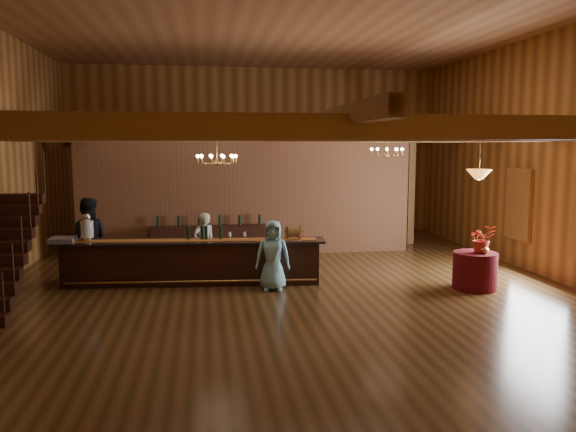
{
  "coord_description": "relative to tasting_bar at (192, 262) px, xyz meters",
  "views": [
    {
      "loc": [
        -1.67,
        -11.65,
        3.0
      ],
      "look_at": [
        0.21,
        0.85,
        1.39
      ],
      "focal_mm": 35.0,
      "sensor_mm": 36.0,
      "label": 1
    }
  ],
  "objects": [
    {
      "name": "wall_back",
      "position": [
        1.95,
        6.58,
        2.27
      ],
      "size": [
        12.0,
        0.1,
        5.5
      ],
      "primitive_type": "cube",
      "color": "#A97033",
      "rests_on": "floor"
    },
    {
      "name": "backroom_boxes",
      "position": [
        1.66,
        5.08,
        0.04
      ],
      "size": [
        4.1,
        0.6,
        1.1
      ],
      "color": "black",
      "rests_on": "floor"
    },
    {
      "name": "round_table",
      "position": [
        5.84,
        -1.33,
        -0.1
      ],
      "size": [
        0.9,
        0.9,
        0.78
      ],
      "primitive_type": "cylinder",
      "color": "#5A080D",
      "rests_on": "floor"
    },
    {
      "name": "chandelier_left",
      "position": [
        0.55,
        -0.58,
        2.23
      ],
      "size": [
        0.8,
        0.8,
        0.64
      ],
      "color": "#AE8C46",
      "rests_on": "beam_grid"
    },
    {
      "name": "bartender",
      "position": [
        0.26,
        0.79,
        0.24
      ],
      "size": [
        0.63,
        0.53,
        1.45
      ],
      "primitive_type": "imported",
      "rotation": [
        0.0,
        0.0,
        3.56
      ],
      "color": "silver",
      "rests_on": "floor"
    },
    {
      "name": "floor_plant",
      "position": [
        3.35,
        3.41,
        0.21
      ],
      "size": [
        0.94,
        0.85,
        1.39
      ],
      "primitive_type": "imported",
      "rotation": [
        0.0,
        0.0,
        -0.37
      ],
      "color": "#3D7825",
      "rests_on": "floor"
    },
    {
      "name": "wall_right",
      "position": [
        7.95,
        -0.42,
        2.27
      ],
      "size": [
        0.1,
        14.0,
        5.5
      ],
      "primitive_type": "cube",
      "color": "#A97033",
      "rests_on": "floor"
    },
    {
      "name": "bar_bottle_1",
      "position": [
        0.22,
        0.09,
        0.62
      ],
      "size": [
        0.07,
        0.07,
        0.3
      ],
      "primitive_type": "cylinder",
      "color": "black",
      "rests_on": "tasting_bar"
    },
    {
      "name": "window_right_back",
      "position": [
        7.9,
        0.58,
        1.07
      ],
      "size": [
        0.12,
        1.05,
        1.75
      ],
      "primitive_type": "cube",
      "color": "white",
      "rests_on": "wall_right"
    },
    {
      "name": "beam_grid",
      "position": [
        1.95,
        0.08,
        2.76
      ],
      "size": [
        11.9,
        13.9,
        0.39
      ],
      "color": "olive",
      "rests_on": "wall_left"
    },
    {
      "name": "backbar_shelf",
      "position": [
        0.41,
        2.79,
        -0.05
      ],
      "size": [
        3.09,
        0.66,
        0.86
      ],
      "primitive_type": "cube",
      "rotation": [
        0.0,
        0.0,
        0.06
      ],
      "color": "black",
      "rests_on": "floor"
    },
    {
      "name": "staff_second",
      "position": [
        -2.29,
        0.71,
        0.44
      ],
      "size": [
        0.91,
        0.71,
        1.84
      ],
      "primitive_type": "imported",
      "rotation": [
        0.0,
        0.0,
        3.16
      ],
      "color": "black",
      "rests_on": "floor"
    },
    {
      "name": "bar_bottle_0",
      "position": [
        -0.08,
        0.12,
        0.62
      ],
      "size": [
        0.07,
        0.07,
        0.3
      ],
      "primitive_type": "cylinder",
      "color": "black",
      "rests_on": "tasting_bar"
    },
    {
      "name": "tasting_bar",
      "position": [
        0.0,
        0.0,
        0.0
      ],
      "size": [
        5.76,
        1.21,
        0.96
      ],
      "rotation": [
        0.0,
        0.0,
        -0.09
      ],
      "color": "black",
      "rests_on": "floor"
    },
    {
      "name": "table_flowers",
      "position": [
        5.95,
        -1.36,
        0.59
      ],
      "size": [
        0.54,
        0.47,
        0.59
      ],
      "primitive_type": "imported",
      "rotation": [
        0.0,
        0.0,
        -0.01
      ],
      "color": "red",
      "rests_on": "round_table"
    },
    {
      "name": "ceiling",
      "position": [
        1.95,
        -0.42,
        5.02
      ],
      "size": [
        14.0,
        14.0,
        0.0
      ],
      "primitive_type": "plane",
      "rotation": [
        3.14,
        0.0,
        0.0
      ],
      "color": "#9E693B",
      "rests_on": "wall_back"
    },
    {
      "name": "bar_bottle_2",
      "position": [
        0.31,
        0.08,
        0.62
      ],
      "size": [
        0.07,
        0.07,
        0.3
      ],
      "primitive_type": "cylinder",
      "color": "black",
      "rests_on": "tasting_bar"
    },
    {
      "name": "wall_front",
      "position": [
        1.95,
        -7.42,
        2.27
      ],
      "size": [
        12.0,
        0.1,
        5.5
      ],
      "primitive_type": "cube",
      "color": "#A97033",
      "rests_on": "floor"
    },
    {
      "name": "beverage_dispenser",
      "position": [
        -2.2,
        0.24,
        0.76
      ],
      "size": [
        0.26,
        0.26,
        0.6
      ],
      "color": "silver",
      "rests_on": "tasting_bar"
    },
    {
      "name": "pendant_lamp",
      "position": [
        5.84,
        -1.33,
        1.92
      ],
      "size": [
        0.52,
        0.52,
        0.9
      ],
      "color": "#AE8C46",
      "rests_on": "beam_grid"
    },
    {
      "name": "table_vase",
      "position": [
        5.94,
        -1.47,
        0.45
      ],
      "size": [
        0.16,
        0.16,
        0.32
      ],
      "primitive_type": "imported",
      "rotation": [
        0.0,
        0.0,
        0.01
      ],
      "color": "#AE8C46",
      "rests_on": "round_table"
    },
    {
      "name": "floor",
      "position": [
        1.95,
        -0.42,
        -0.48
      ],
      "size": [
        14.0,
        14.0,
        0.0
      ],
      "primitive_type": "plane",
      "color": "#3D2812",
      "rests_on": "ground"
    },
    {
      "name": "partition_wall",
      "position": [
        1.45,
        3.08,
        1.07
      ],
      "size": [
        9.0,
        0.18,
        3.1
      ],
      "primitive_type": "cube",
      "color": "brown",
      "rests_on": "floor"
    },
    {
      "name": "bar_bottle_3",
      "position": [
        0.63,
        0.06,
        0.62
      ],
      "size": [
        0.07,
        0.07,
        0.3
      ],
      "primitive_type": "cylinder",
      "color": "black",
      "rests_on": "tasting_bar"
    },
    {
      "name": "glass_rack_tray",
      "position": [
        -2.69,
        0.19,
        0.52
      ],
      "size": [
        0.5,
        0.5,
        0.1
      ],
      "primitive_type": "cube",
      "color": "gray",
      "rests_on": "tasting_bar"
    },
    {
      "name": "support_posts",
      "position": [
        1.95,
        -0.92,
        1.12
      ],
      "size": [
        9.2,
        10.2,
        3.2
      ],
      "color": "olive",
      "rests_on": "floor"
    },
    {
      "name": "raffle_drum",
      "position": [
        2.18,
        -0.23,
        0.65
      ],
      "size": [
        0.34,
        0.24,
        0.3
      ],
      "color": "brown",
      "rests_on": "tasting_bar"
    },
    {
      "name": "chandelier_right",
      "position": [
        4.65,
        1.0,
        2.35
      ],
      "size": [
        0.8,
        0.8,
        0.52
      ],
      "color": "#AE8C46",
      "rests_on": "beam_grid"
    },
    {
      "name": "guest",
      "position": [
        1.66,
        -0.78,
        0.25
      ],
      "size": [
        0.78,
        0.58,
        1.46
      ],
      "primitive_type": "imported",
      "rotation": [
        0.0,
        0.0,
        -0.17
      ],
      "color": "#82CBE0",
      "rests_on": "floor"
    }
  ]
}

